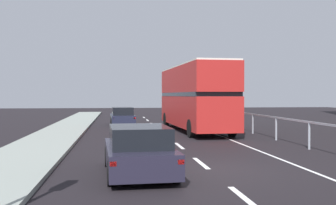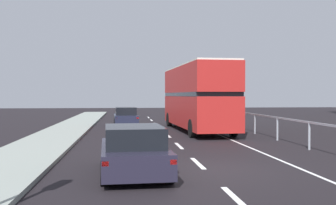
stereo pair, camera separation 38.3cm
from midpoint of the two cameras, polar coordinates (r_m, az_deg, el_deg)
name	(u,v)px [view 2 (the right image)]	position (r m, az deg, el deg)	size (l,w,h in m)	color
ground_plane	(204,170)	(12.63, 6.04, -9.68)	(74.89, 120.00, 0.10)	black
lane_paint_markings	(205,138)	(21.33, 5.90, -5.14)	(3.15, 46.00, 0.01)	silver
bridge_side_railing	(265,119)	(22.60, 14.25, -2.37)	(0.10, 42.00, 1.20)	gray
double_decker_bus_red	(197,96)	(25.57, 4.59, 0.94)	(3.01, 11.07, 4.20)	#AC201D
hatchback_car_near	(134,151)	(11.65, -3.99, -6.96)	(2.05, 4.30, 1.42)	#201E2E
sedan_car_ahead	(126,117)	(30.66, -5.73, -2.02)	(1.91, 4.10, 1.38)	#1D2136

